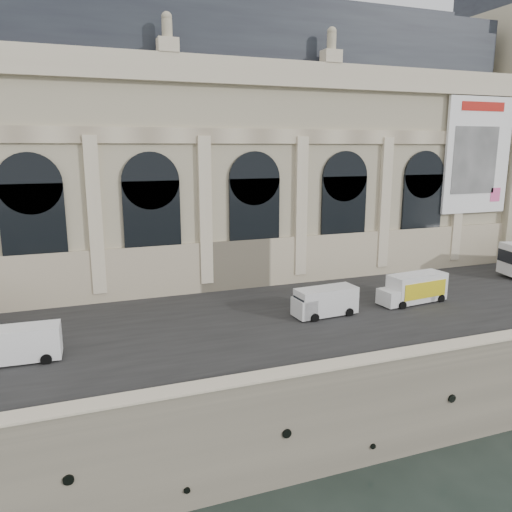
{
  "coord_description": "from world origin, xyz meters",
  "views": [
    {
      "loc": [
        -20.79,
        -24.03,
        19.99
      ],
      "look_at": [
        -3.78,
        22.0,
        9.24
      ],
      "focal_mm": 35.0,
      "sensor_mm": 36.0,
      "label": 1
    }
  ],
  "objects": [
    {
      "name": "van_b",
      "position": [
        -25.1,
        10.42,
        7.22
      ],
      "size": [
        5.47,
        2.43,
        2.4
      ],
      "color": "white",
      "rests_on": "quay"
    },
    {
      "name": "street",
      "position": [
        0.0,
        14.0,
        6.03
      ],
      "size": [
        160.0,
        24.0,
        0.06
      ],
      "primitive_type": "cube",
      "color": "#2D2D2D",
      "rests_on": "quay"
    },
    {
      "name": "box_truck",
      "position": [
        7.88,
        12.04,
        7.35
      ],
      "size": [
        6.86,
        2.97,
        2.69
      ],
      "color": "silver",
      "rests_on": "quay"
    },
    {
      "name": "ground",
      "position": [
        0.0,
        0.0,
        0.0
      ],
      "size": [
        260.0,
        260.0,
        0.0
      ],
      "primitive_type": "plane",
      "color": "black",
      "rests_on": "ground"
    },
    {
      "name": "museum",
      "position": [
        -5.98,
        30.86,
        19.72
      ],
      "size": [
        69.0,
        18.7,
        29.1
      ],
      "color": "#B3A889",
      "rests_on": "quay"
    },
    {
      "name": "clock_pavilion",
      "position": [
        34.0,
        27.93,
        23.42
      ],
      "size": [
        13.0,
        14.72,
        36.7
      ],
      "color": "#B3A889",
      "rests_on": "quay"
    },
    {
      "name": "van_c",
      "position": [
        -1.66,
        11.62,
        7.24
      ],
      "size": [
        5.59,
        2.57,
        2.43
      ],
      "color": "silver",
      "rests_on": "quay"
    },
    {
      "name": "quay",
      "position": [
        0.0,
        35.0,
        3.0
      ],
      "size": [
        160.0,
        70.0,
        6.0
      ],
      "primitive_type": "cube",
      "color": "gray",
      "rests_on": "ground"
    },
    {
      "name": "parapet",
      "position": [
        0.0,
        0.6,
        6.62
      ],
      "size": [
        160.0,
        1.4,
        1.21
      ],
      "color": "gray",
      "rests_on": "quay"
    }
  ]
}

